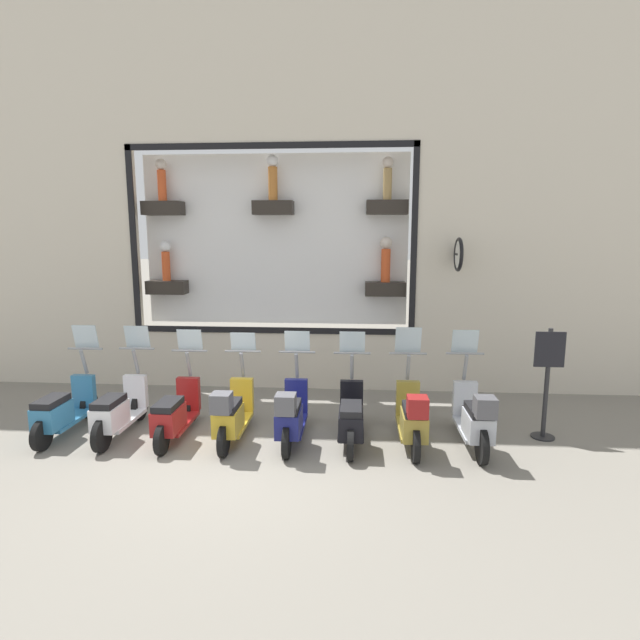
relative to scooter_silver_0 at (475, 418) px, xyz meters
The scene contains 11 objects.
ground_plane 3.56m from the scooter_silver_0, 100.03° to the left, with size 120.00×120.00×0.00m, color gray.
building_facade 6.45m from the scooter_silver_0, 49.30° to the left, with size 1.24×36.00×9.84m.
scooter_silver_0 is the anchor object (origin of this frame).
scooter_olive_1 0.91m from the scooter_silver_0, 90.26° to the left, with size 1.80×0.61×1.68m.
scooter_black_2 1.83m from the scooter_silver_0, 88.28° to the left, with size 1.79×0.60×1.60m.
scooter_navy_3 2.74m from the scooter_silver_0, 90.17° to the left, with size 1.79×0.60×1.59m.
scooter_yellow_4 3.65m from the scooter_silver_0, 90.17° to the left, with size 1.79×0.61×1.55m.
scooter_red_5 4.56m from the scooter_silver_0, 89.32° to the left, with size 1.79×0.60×1.59m.
scooter_white_6 5.47m from the scooter_silver_0, 89.38° to the left, with size 1.80×0.61×1.64m.
scooter_teal_7 6.39m from the scooter_silver_0, 89.49° to the left, with size 1.79×0.61×1.64m.
shop_sign_post 1.38m from the scooter_silver_0, 67.11° to the right, with size 0.36×0.45×1.75m.
Camera 1 is at (-6.56, -1.70, 3.14)m, focal length 28.00 mm.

